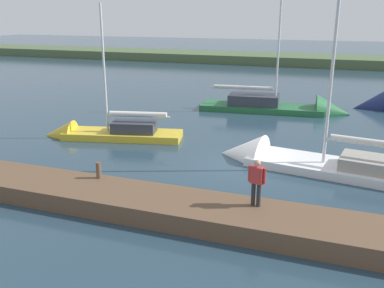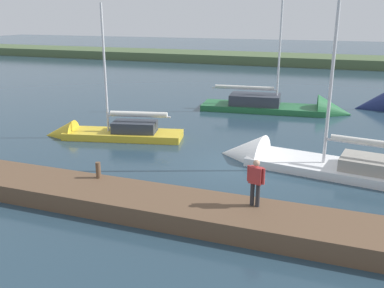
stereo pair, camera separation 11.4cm
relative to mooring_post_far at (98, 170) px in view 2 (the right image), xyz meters
name	(u,v)px [view 2 (the right image)]	position (x,y,z in m)	size (l,w,h in m)	color
ground_plane	(233,166)	(-4.07, -4.76, -0.98)	(200.00, 200.00, 0.00)	#263D4C
far_shoreline	(313,65)	(-4.07, -47.51, -0.98)	(180.00, 8.00, 2.40)	#4C603D
dock_pier	(191,211)	(-4.07, 0.81, -0.65)	(27.16, 2.31, 0.66)	brown
mooring_post_far	(98,170)	(0.00, 0.00, 0.00)	(0.19, 0.19, 0.63)	brown
sailboat_near_dock	(301,164)	(-6.99, -5.80, -0.87)	(10.20, 3.90, 11.56)	white
sailboat_mid_channel	(290,109)	(-5.03, -16.94, -0.78)	(10.62, 3.58, 11.17)	#236638
sailboat_outer_mooring	(103,135)	(4.01, -6.80, -0.86)	(8.08, 3.60, 8.19)	gold
person_on_dock	(256,180)	(-6.15, 0.36, 0.60)	(0.61, 0.31, 1.60)	#28282D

